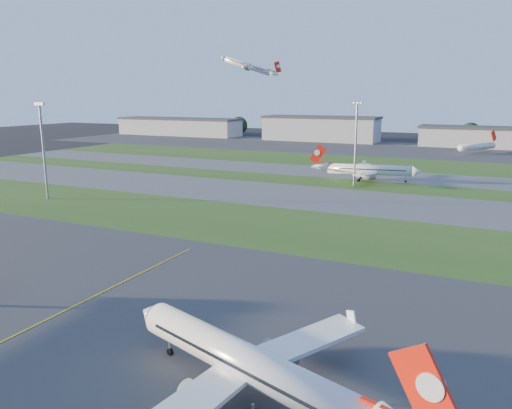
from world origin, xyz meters
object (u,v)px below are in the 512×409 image
Objects in this scene: airliner_parked at (248,364)px; light_mast_west at (43,144)px; airliner_taxiing at (368,170)px; light_mast_centre at (356,138)px; mini_jet_near at (477,146)px.

light_mast_west is (-90.31, 58.66, 11.17)m from airliner_parked.
airliner_taxiing is at bearing 116.39° from airliner_parked.
airliner_taxiing is at bearing 80.16° from light_mast_centre.
light_mast_west reaches higher than mini_jet_near.
mini_jet_near is at bearing -115.70° from airliner_taxiing.
airliner_taxiing reaches higher than mini_jet_near.
light_mast_centre is at bearing 69.99° from airliner_taxiing.
airliner_taxiing is at bearing 42.83° from light_mast_west.
mini_jet_near is at bearing 74.98° from light_mast_centre.
airliner_parked is at bearing 88.22° from airliner_taxiing.
light_mast_west is at bearing 32.66° from airliner_taxiing.
airliner_taxiing is 107.99m from mini_jet_near.
mini_jet_near is at bearing 59.44° from light_mast_west.
light_mast_west is 1.00× the size of light_mast_centre.
light_mast_centre is at bearing 38.66° from light_mast_west.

